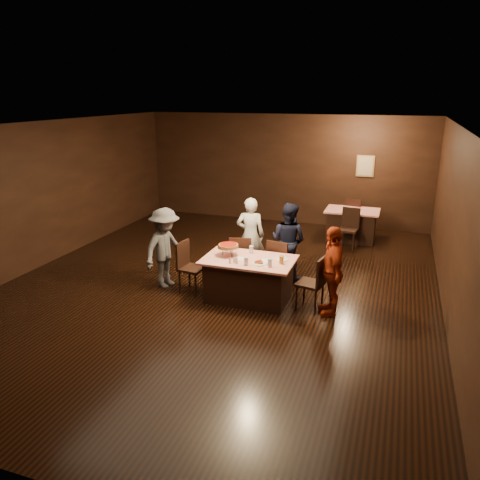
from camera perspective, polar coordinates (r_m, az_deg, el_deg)
name	(u,v)px	position (r m, az deg, el deg)	size (l,w,h in m)	color
room	(218,175)	(8.47, -2.67, 7.91)	(10.00, 10.04, 3.02)	black
main_table	(249,279)	(8.33, 1.06, -4.81)	(1.60, 1.00, 0.77)	red
back_table	(351,225)	(12.03, 13.43, 1.80)	(1.30, 0.90, 0.77)	red
chair_far_left	(241,258)	(9.08, 0.12, -2.26)	(0.42, 0.42, 0.95)	black
chair_far_right	(281,263)	(8.87, 5.03, -2.83)	(0.42, 0.42, 0.95)	black
chair_end_left	(192,267)	(8.68, -5.87, -3.33)	(0.42, 0.42, 0.95)	black
chair_end_right	(310,282)	(8.05, 8.56, -5.13)	(0.42, 0.42, 0.95)	black
chair_back_near	(348,229)	(11.34, 13.08, 1.34)	(0.42, 0.42, 0.95)	black
chair_back_far	(354,216)	(12.59, 13.75, 2.90)	(0.42, 0.42, 0.95)	black
diner_white_jacket	(250,235)	(9.49, 1.27, 0.58)	(0.57, 0.38, 1.57)	silver
diner_navy_hoodie	(288,241)	(9.23, 5.91, -0.11)	(0.75, 0.58, 1.53)	black
diner_grey_knit	(165,248)	(8.88, -9.10, -0.97)	(0.99, 0.57, 1.53)	#535358
diner_red_shirt	(332,271)	(7.83, 11.16, -3.71)	(0.89, 0.37, 1.52)	#A42F10
pizza_stand	(228,246)	(8.30, -1.44, -0.72)	(0.38, 0.38, 0.22)	black
plate_with_slice	(259,263)	(7.95, 2.39, -2.76)	(0.25, 0.25, 0.06)	white
plate_empty	(281,259)	(8.19, 5.07, -2.35)	(0.25, 0.25, 0.01)	white
glass_front_left	(246,261)	(7.89, 0.75, -2.58)	(0.08, 0.08, 0.14)	silver
glass_front_right	(270,263)	(7.82, 3.65, -2.78)	(0.08, 0.08, 0.14)	silver
glass_amber	(281,260)	(7.97, 5.08, -2.43)	(0.08, 0.08, 0.14)	#BF7F26
glass_back	(251,250)	(8.45, 1.38, -1.18)	(0.08, 0.08, 0.14)	silver
condiments	(234,260)	(7.98, -0.78, -2.50)	(0.17, 0.10, 0.09)	silver
napkin_center	(265,261)	(8.11, 3.09, -2.53)	(0.16, 0.16, 0.01)	white
napkin_left	(240,259)	(8.19, -0.03, -2.29)	(0.16, 0.16, 0.01)	white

